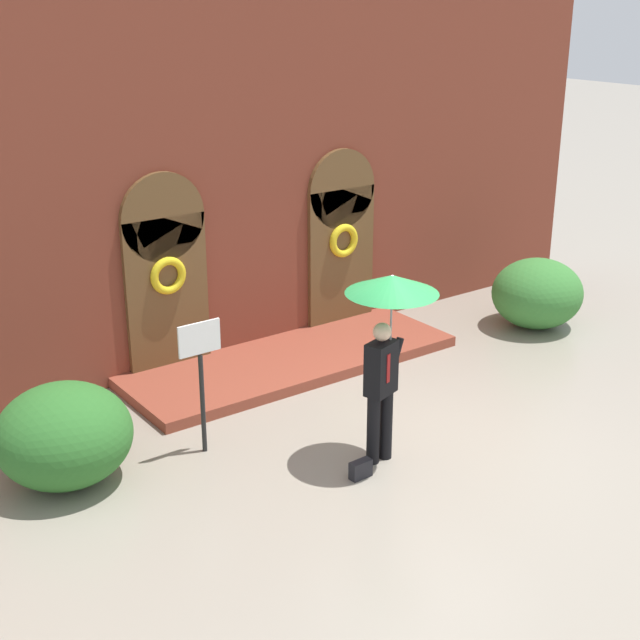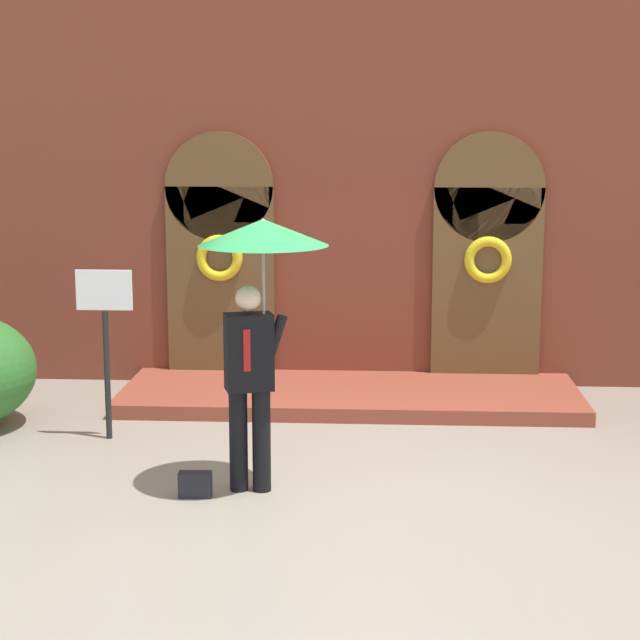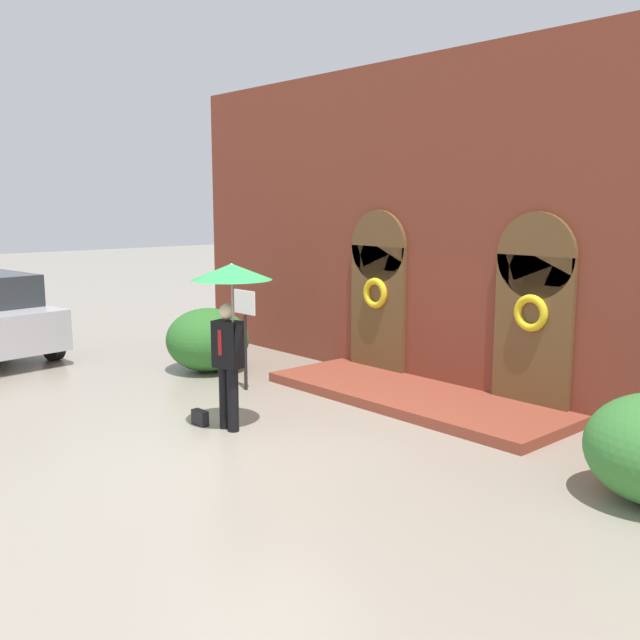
% 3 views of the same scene
% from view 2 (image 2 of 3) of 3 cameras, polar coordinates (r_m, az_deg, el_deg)
% --- Properties ---
extents(ground_plane, '(80.00, 80.00, 0.00)m').
position_cam_2_polar(ground_plane, '(9.34, 1.04, -9.20)').
color(ground_plane, gray).
extents(building_facade, '(14.00, 2.30, 5.60)m').
position_cam_2_polar(building_facade, '(12.96, 1.83, 8.40)').
color(building_facade, brown).
rests_on(building_facade, ground).
extents(person_with_umbrella, '(1.10, 1.10, 2.36)m').
position_cam_2_polar(person_with_umbrella, '(8.96, -3.24, 2.55)').
color(person_with_umbrella, black).
rests_on(person_with_umbrella, ground).
extents(handbag, '(0.28, 0.13, 0.22)m').
position_cam_2_polar(handbag, '(9.27, -6.67, -8.71)').
color(handbag, black).
rests_on(handbag, ground).
extents(sign_post, '(0.56, 0.06, 1.72)m').
position_cam_2_polar(sign_post, '(10.82, -11.38, -0.29)').
color(sign_post, black).
rests_on(sign_post, ground).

